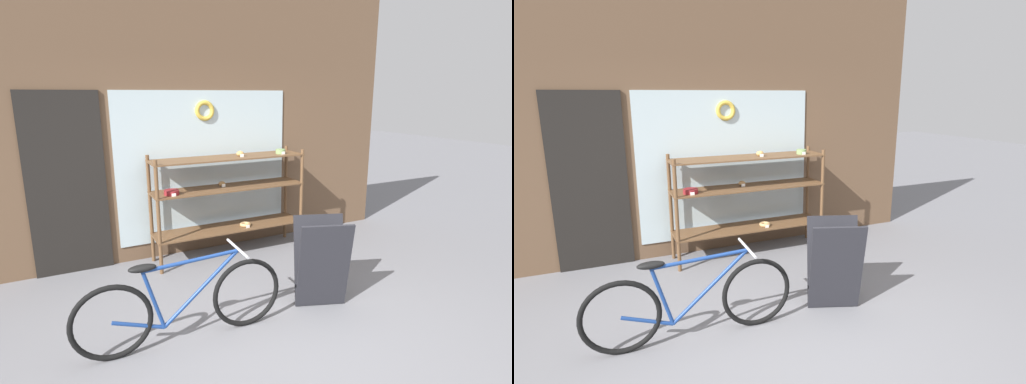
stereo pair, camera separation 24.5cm
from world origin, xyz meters
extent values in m
plane|color=slate|center=(0.00, 0.00, 0.00)|extent=(30.00, 30.00, 0.00)
cube|color=brown|center=(0.00, 2.54, 1.74)|extent=(5.98, 0.08, 3.47)
cube|color=silver|center=(0.20, 2.49, 1.15)|extent=(2.29, 0.02, 1.90)
cube|color=black|center=(-1.46, 2.48, 1.05)|extent=(0.84, 0.03, 2.10)
torus|color=gold|center=(0.20, 2.47, 1.85)|extent=(0.26, 0.06, 0.26)
cylinder|color=brown|center=(-0.57, 1.96, 0.68)|extent=(0.04, 0.04, 1.35)
cylinder|color=brown|center=(1.35, 1.96, 0.68)|extent=(0.04, 0.04, 1.35)
cylinder|color=brown|center=(-0.57, 2.37, 0.68)|extent=(0.04, 0.04, 1.35)
cylinder|color=brown|center=(1.35, 2.37, 0.68)|extent=(0.04, 0.04, 1.35)
cube|color=brown|center=(0.39, 2.17, 0.36)|extent=(1.97, 0.45, 0.02)
cube|color=brown|center=(0.39, 2.17, 0.90)|extent=(1.97, 0.45, 0.02)
cube|color=brown|center=(0.39, 2.17, 1.28)|extent=(1.97, 0.45, 0.02)
cylinder|color=maroon|center=(-0.37, 2.10, 0.93)|extent=(0.18, 0.18, 0.06)
cube|color=white|center=(-0.37, 2.00, 0.92)|extent=(0.05, 0.00, 0.04)
ellipsoid|color=tan|center=(0.54, 2.14, 1.32)|extent=(0.10, 0.08, 0.07)
cube|color=white|center=(0.54, 2.09, 1.31)|extent=(0.05, 0.00, 0.04)
torus|color=tan|center=(0.58, 2.09, 0.39)|extent=(0.15, 0.15, 0.04)
cube|color=white|center=(0.58, 2.01, 0.39)|extent=(0.05, 0.00, 0.04)
ellipsoid|color=#AD7F4C|center=(0.32, 2.25, 0.94)|extent=(0.09, 0.08, 0.06)
cube|color=white|center=(0.32, 2.19, 0.92)|extent=(0.05, 0.00, 0.04)
cylinder|color=#7A995B|center=(1.11, 2.11, 1.32)|extent=(0.13, 0.13, 0.06)
cube|color=white|center=(1.11, 2.04, 1.31)|extent=(0.05, 0.00, 0.04)
torus|color=black|center=(-1.29, 0.58, 0.32)|extent=(0.64, 0.06, 0.64)
torus|color=black|center=(-0.14, 0.54, 0.32)|extent=(0.64, 0.06, 0.64)
cylinder|color=navy|center=(-0.56, 0.55, 0.46)|extent=(0.68, 0.05, 0.59)
cylinder|color=navy|center=(-0.63, 0.56, 0.72)|extent=(0.81, 0.06, 0.07)
cylinder|color=navy|center=(-0.96, 0.57, 0.44)|extent=(0.18, 0.04, 0.53)
cylinder|color=navy|center=(-1.09, 0.57, 0.25)|extent=(0.41, 0.04, 0.17)
ellipsoid|color=black|center=(-1.03, 0.57, 0.73)|extent=(0.22, 0.10, 0.06)
cylinder|color=#B2B2B7|center=(-0.23, 0.54, 0.76)|extent=(0.04, 0.46, 0.02)
cube|color=#232328|center=(0.63, 0.45, 0.45)|extent=(0.54, 0.36, 0.89)
cube|color=#232328|center=(0.70, 0.62, 0.45)|extent=(0.54, 0.36, 0.89)
camera|label=1|loc=(-1.53, -2.40, 2.06)|focal=28.00mm
camera|label=2|loc=(-1.31, -2.51, 2.06)|focal=28.00mm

